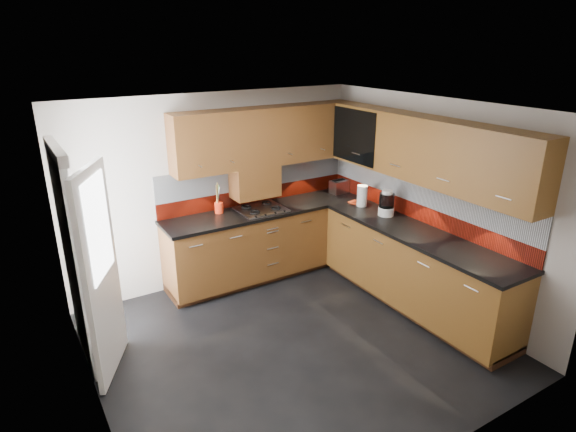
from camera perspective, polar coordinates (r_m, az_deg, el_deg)
room at (r=4.51m, az=0.61°, el=1.08°), size 4.00×3.80×2.64m
base_cabinets at (r=6.02m, az=5.57°, el=-4.83°), size 2.70×3.20×0.95m
countertop at (r=5.82m, az=5.70°, el=-0.60°), size 2.72×3.22×0.04m
backsplash at (r=6.02m, az=6.21°, el=3.02°), size 2.70×3.20×0.54m
upper_cabinets at (r=5.73m, az=6.98°, el=8.59°), size 2.50×3.20×0.72m
extractor_hood at (r=6.15m, az=-3.96°, el=4.13°), size 0.60×0.33×0.40m
glass_cabinet at (r=6.24m, az=8.86°, el=9.70°), size 0.32×0.80×0.66m
back_door at (r=4.80m, az=-22.94°, el=-5.43°), size 0.42×1.19×2.04m
gas_hob at (r=6.10m, az=-3.16°, el=0.83°), size 0.58×0.51×0.05m
utensil_pot at (r=6.04m, az=-8.21°, el=1.19°), size 0.11×0.11×0.39m
toaster at (r=6.81m, az=6.10°, el=3.49°), size 0.27×0.18×0.19m
food_processor at (r=6.00m, az=11.60°, el=1.41°), size 0.19×0.19×0.32m
paper_towel at (r=6.29m, az=8.77°, el=2.37°), size 0.14×0.14×0.28m
orange_cloth at (r=6.44m, az=7.95°, el=1.64°), size 0.18×0.16×0.02m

